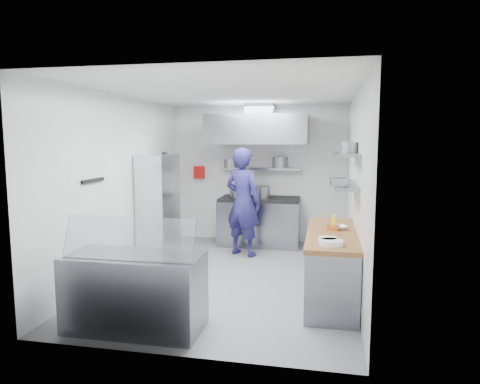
% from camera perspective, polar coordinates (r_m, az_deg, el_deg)
% --- Properties ---
extents(floor, '(5.00, 5.00, 0.00)m').
position_cam_1_polar(floor, '(6.76, -1.01, -11.20)').
color(floor, slate).
rests_on(floor, ground).
extents(ceiling, '(5.00, 5.00, 0.00)m').
position_cam_1_polar(ceiling, '(6.45, -1.07, 13.13)').
color(ceiling, silver).
rests_on(ceiling, wall_back).
extents(wall_back, '(3.60, 2.80, 0.02)m').
position_cam_1_polar(wall_back, '(8.90, 2.39, 2.43)').
color(wall_back, white).
rests_on(wall_back, floor).
extents(wall_front, '(3.60, 2.80, 0.02)m').
position_cam_1_polar(wall_front, '(4.07, -8.57, -3.16)').
color(wall_front, white).
rests_on(wall_front, floor).
extents(wall_left, '(2.80, 5.00, 0.02)m').
position_cam_1_polar(wall_left, '(7.06, -15.46, 0.97)').
color(wall_left, white).
rests_on(wall_left, floor).
extents(wall_right, '(2.80, 5.00, 0.02)m').
position_cam_1_polar(wall_right, '(6.33, 15.10, 0.30)').
color(wall_right, white).
rests_on(wall_right, floor).
extents(gas_range, '(1.60, 0.80, 0.90)m').
position_cam_1_polar(gas_range, '(8.63, 2.61, -4.09)').
color(gas_range, gray).
rests_on(gas_range, floor).
extents(cooktop, '(1.57, 0.78, 0.06)m').
position_cam_1_polar(cooktop, '(8.55, 2.62, -0.93)').
color(cooktop, black).
rests_on(cooktop, gas_range).
extents(stock_pot_left, '(0.31, 0.31, 0.20)m').
position_cam_1_polar(stock_pot_left, '(8.55, -0.33, -0.04)').
color(stock_pot_left, slate).
rests_on(stock_pot_left, cooktop).
extents(stock_pot_mid, '(0.30, 0.30, 0.24)m').
position_cam_1_polar(stock_pot_mid, '(8.42, 3.00, -0.03)').
color(stock_pot_mid, slate).
rests_on(stock_pot_mid, cooktop).
extents(over_range_shelf, '(1.60, 0.30, 0.04)m').
position_cam_1_polar(over_range_shelf, '(8.72, 2.88, 3.12)').
color(over_range_shelf, gray).
rests_on(over_range_shelf, wall_back).
extents(shelf_pot_a, '(0.27, 0.27, 0.18)m').
position_cam_1_polar(shelf_pot_a, '(8.71, -1.26, 3.85)').
color(shelf_pot_a, slate).
rests_on(shelf_pot_a, over_range_shelf).
extents(shelf_pot_b, '(0.31, 0.31, 0.22)m').
position_cam_1_polar(shelf_pot_b, '(8.72, 5.33, 3.96)').
color(shelf_pot_b, slate).
rests_on(shelf_pot_b, over_range_shelf).
extents(extractor_hood, '(1.90, 1.15, 0.55)m').
position_cam_1_polar(extractor_hood, '(8.29, 2.49, 8.31)').
color(extractor_hood, gray).
rests_on(extractor_hood, wall_back).
extents(hood_duct, '(0.55, 0.55, 0.24)m').
position_cam_1_polar(hood_duct, '(8.53, 2.74, 10.83)').
color(hood_duct, slate).
rests_on(hood_duct, extractor_hood).
extents(red_firebox, '(0.22, 0.10, 0.26)m').
position_cam_1_polar(red_firebox, '(9.12, -5.46, 2.64)').
color(red_firebox, red).
rests_on(red_firebox, wall_back).
extents(chef, '(0.85, 0.72, 1.97)m').
position_cam_1_polar(chef, '(7.77, 0.40, -1.33)').
color(chef, '#1E1B51').
rests_on(chef, floor).
extents(wire_rack, '(0.50, 0.90, 1.85)m').
position_cam_1_polar(wire_rack, '(7.77, -10.79, -1.90)').
color(wire_rack, silver).
rests_on(wire_rack, floor).
extents(rack_bin_a, '(0.14, 0.18, 0.16)m').
position_cam_1_polar(rack_bin_a, '(7.97, -10.23, -2.56)').
color(rack_bin_a, white).
rests_on(rack_bin_a, wire_rack).
extents(rack_bin_b, '(0.13, 0.17, 0.15)m').
position_cam_1_polar(rack_bin_b, '(8.18, -9.55, 1.23)').
color(rack_bin_b, yellow).
rests_on(rack_bin_b, wire_rack).
extents(rack_jar, '(0.10, 0.10, 0.18)m').
position_cam_1_polar(rack_jar, '(7.87, -9.99, 4.64)').
color(rack_jar, black).
rests_on(rack_jar, wire_rack).
extents(knife_strip, '(0.04, 0.55, 0.05)m').
position_cam_1_polar(knife_strip, '(6.25, -19.00, 1.46)').
color(knife_strip, black).
rests_on(knife_strip, wall_left).
extents(prep_counter_base, '(0.62, 2.00, 0.84)m').
position_cam_1_polar(prep_counter_base, '(5.92, 12.04, -9.76)').
color(prep_counter_base, gray).
rests_on(prep_counter_base, floor).
extents(prep_counter_top, '(0.65, 2.04, 0.06)m').
position_cam_1_polar(prep_counter_top, '(5.81, 12.15, -5.51)').
color(prep_counter_top, brown).
rests_on(prep_counter_top, prep_counter_base).
extents(plate_stack_a, '(0.27, 0.27, 0.06)m').
position_cam_1_polar(plate_stack_a, '(5.08, 12.10, -6.61)').
color(plate_stack_a, white).
rests_on(plate_stack_a, prep_counter_top).
extents(plate_stack_b, '(0.22, 0.22, 0.06)m').
position_cam_1_polar(plate_stack_b, '(5.20, 11.64, -6.29)').
color(plate_stack_b, white).
rests_on(plate_stack_b, prep_counter_top).
extents(copper_pan, '(0.18, 0.18, 0.06)m').
position_cam_1_polar(copper_pan, '(5.92, 12.28, -4.68)').
color(copper_pan, '#CC7E39').
rests_on(copper_pan, prep_counter_top).
extents(squeeze_bottle, '(0.05, 0.05, 0.18)m').
position_cam_1_polar(squeeze_bottle, '(6.07, 12.41, -3.81)').
color(squeeze_bottle, yellow).
rests_on(squeeze_bottle, prep_counter_top).
extents(mixing_bowl, '(0.27, 0.27, 0.05)m').
position_cam_1_polar(mixing_bowl, '(5.99, 13.04, -4.61)').
color(mixing_bowl, white).
rests_on(mixing_bowl, prep_counter_top).
extents(wall_shelf_lower, '(0.30, 1.30, 0.04)m').
position_cam_1_polar(wall_shelf_lower, '(6.01, 13.80, 0.96)').
color(wall_shelf_lower, gray).
rests_on(wall_shelf_lower, wall_right).
extents(wall_shelf_upper, '(0.30, 1.30, 0.04)m').
position_cam_1_polar(wall_shelf_upper, '(5.98, 13.91, 4.96)').
color(wall_shelf_upper, gray).
rests_on(wall_shelf_upper, wall_right).
extents(shelf_pot_c, '(0.23, 0.23, 0.10)m').
position_cam_1_polar(shelf_pot_c, '(5.66, 13.05, 1.33)').
color(shelf_pot_c, slate).
rests_on(shelf_pot_c, wall_shelf_lower).
extents(shelf_pot_d, '(0.25, 0.25, 0.14)m').
position_cam_1_polar(shelf_pot_d, '(6.04, 14.37, 5.82)').
color(shelf_pot_d, slate).
rests_on(shelf_pot_d, wall_shelf_upper).
extents(display_case, '(1.50, 0.70, 0.85)m').
position_cam_1_polar(display_case, '(5.03, -13.81, -12.82)').
color(display_case, gray).
rests_on(display_case, floor).
extents(display_glass, '(1.47, 0.19, 0.42)m').
position_cam_1_polar(display_glass, '(4.74, -14.66, -5.93)').
color(display_glass, silver).
rests_on(display_glass, display_case).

